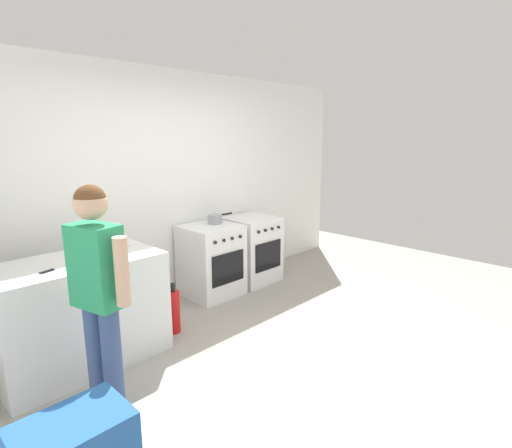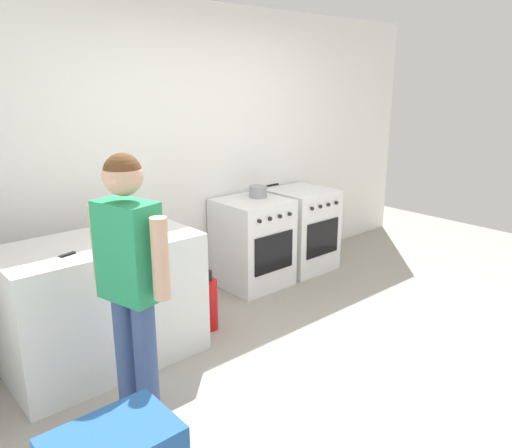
% 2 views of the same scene
% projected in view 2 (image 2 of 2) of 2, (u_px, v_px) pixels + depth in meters
% --- Properties ---
extents(ground_plane, '(8.00, 8.00, 0.00)m').
position_uv_depth(ground_plane, '(360.00, 360.00, 3.58)').
color(ground_plane, gray).
extents(back_wall, '(6.00, 0.10, 2.60)m').
position_uv_depth(back_wall, '(198.00, 151.00, 4.62)').
color(back_wall, white).
rests_on(back_wall, ground).
extents(counter_unit, '(1.30, 0.70, 0.90)m').
position_uv_depth(counter_unit, '(103.00, 303.00, 3.46)').
color(counter_unit, silver).
rests_on(counter_unit, ground).
extents(oven_left, '(0.63, 0.62, 0.85)m').
position_uv_depth(oven_left, '(252.00, 242.00, 4.82)').
color(oven_left, white).
rests_on(oven_left, ground).
extents(oven_right, '(0.61, 0.62, 0.85)m').
position_uv_depth(oven_right, '(301.00, 229.00, 5.25)').
color(oven_right, white).
rests_on(oven_right, ground).
extents(pot, '(0.35, 0.17, 0.11)m').
position_uv_depth(pot, '(258.00, 192.00, 4.79)').
color(pot, gray).
rests_on(pot, oven_left).
extents(knife_utility, '(0.25, 0.09, 0.01)m').
position_uv_depth(knife_utility, '(59.00, 258.00, 3.01)').
color(knife_utility, silver).
rests_on(knife_utility, counter_unit).
extents(knife_paring, '(0.21, 0.04, 0.01)m').
position_uv_depth(knife_paring, '(136.00, 240.00, 3.33)').
color(knife_paring, silver).
rests_on(knife_paring, counter_unit).
extents(knife_carving, '(0.33, 0.11, 0.01)m').
position_uv_depth(knife_carving, '(137.00, 228.00, 3.62)').
color(knife_carving, silver).
rests_on(knife_carving, counter_unit).
extents(person, '(0.28, 0.56, 1.58)m').
position_uv_depth(person, '(130.00, 271.00, 2.72)').
color(person, '#384C7A').
rests_on(person, ground).
extents(fire_extinguisher, '(0.13, 0.13, 0.50)m').
position_uv_depth(fire_extinguisher, '(210.00, 304.00, 3.98)').
color(fire_extinguisher, red).
rests_on(fire_extinguisher, ground).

